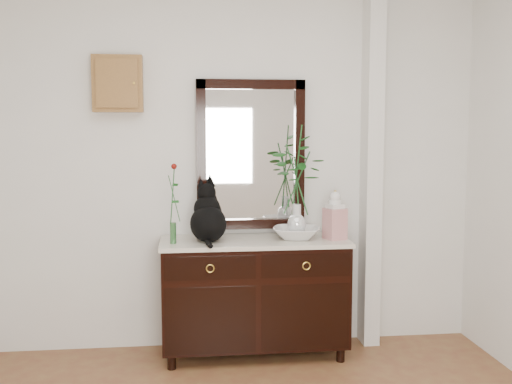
{
  "coord_description": "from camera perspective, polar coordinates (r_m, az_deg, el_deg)",
  "views": [
    {
      "loc": [
        -0.37,
        -2.43,
        1.64
      ],
      "look_at": [
        0.1,
        1.63,
        1.2
      ],
      "focal_mm": 42.0,
      "sensor_mm": 36.0,
      "label": 1
    }
  ],
  "objects": [
    {
      "name": "ginger_jar",
      "position": [
        4.28,
        7.53,
        -2.14
      ],
      "size": [
        0.17,
        0.17,
        0.35
      ],
      "primitive_type": null,
      "rotation": [
        0.0,
        0.0,
        0.33
      ],
      "color": "silver",
      "rests_on": "sideboard"
    },
    {
      "name": "bud_vase_rose",
      "position": [
        4.11,
        -7.94,
        -1.05
      ],
      "size": [
        0.08,
        0.08,
        0.56
      ],
      "primitive_type": null,
      "rotation": [
        0.0,
        0.0,
        -0.16
      ],
      "color": "#2D5C2E",
      "rests_on": "sideboard"
    },
    {
      "name": "lotus_bowl",
      "position": [
        4.3,
        3.88,
        -3.91
      ],
      "size": [
        0.4,
        0.4,
        0.08
      ],
      "primitive_type": "imported",
      "rotation": [
        0.0,
        0.0,
        -0.21
      ],
      "color": "silver",
      "rests_on": "sideboard"
    },
    {
      "name": "vase_branches",
      "position": [
        4.25,
        3.92,
        1.14
      ],
      "size": [
        0.47,
        0.47,
        0.8
      ],
      "primitive_type": null,
      "rotation": [
        0.0,
        0.0,
        -0.25
      ],
      "color": "silver",
      "rests_on": "lotus_bowl"
    },
    {
      "name": "sideboard",
      "position": [
        4.35,
        -0.15,
        -9.42
      ],
      "size": [
        1.33,
        0.52,
        0.82
      ],
      "color": "black",
      "rests_on": "ground"
    },
    {
      "name": "pilaster",
      "position": [
        4.55,
        10.93,
        2.38
      ],
      "size": [
        0.12,
        0.2,
        2.7
      ],
      "primitive_type": "cube",
      "color": "silver",
      "rests_on": "ground"
    },
    {
      "name": "key_cabinet",
      "position": [
        4.41,
        -13.03,
        10.01
      ],
      "size": [
        0.35,
        0.1,
        0.4
      ],
      "primitive_type": "cube",
      "color": "brown",
      "rests_on": "wall_back"
    },
    {
      "name": "wall_mirror",
      "position": [
        4.43,
        -0.5,
        3.55
      ],
      "size": [
        0.8,
        0.06,
        1.1
      ],
      "color": "black",
      "rests_on": "wall_back"
    },
    {
      "name": "wall_back",
      "position": [
        4.44,
        -1.8,
        2.39
      ],
      "size": [
        3.6,
        0.04,
        2.7
      ],
      "primitive_type": "cube",
      "color": "silver",
      "rests_on": "ground"
    },
    {
      "name": "cat",
      "position": [
        4.18,
        -4.58,
        -1.91
      ],
      "size": [
        0.32,
        0.38,
        0.41
      ],
      "primitive_type": null,
      "rotation": [
        0.0,
        0.0,
        0.1
      ],
      "color": "black",
      "rests_on": "sideboard"
    }
  ]
}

